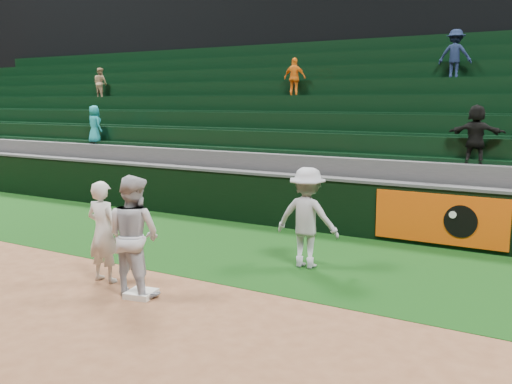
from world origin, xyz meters
TOP-DOWN VIEW (x-y plane):
  - ground at (0.00, 0.00)m, footprint 70.00×70.00m
  - foul_grass at (0.00, 3.00)m, footprint 36.00×4.20m
  - upper_deck at (0.00, 17.45)m, footprint 40.00×12.00m
  - first_base at (-0.17, -0.19)m, footprint 0.48×0.48m
  - first_baseman at (-1.19, 0.09)m, footprint 0.62×0.42m
  - baserunner at (-0.33, -0.13)m, footprint 0.90×0.70m
  - base_coach at (1.30, 2.49)m, footprint 1.18×0.72m
  - field_wall at (0.03, 5.20)m, footprint 36.00×0.45m
  - stadium_seating at (-0.00, 8.97)m, footprint 36.00×5.95m

SIDE VIEW (x-z plane):
  - ground at x=0.00m, z-range 0.00..0.00m
  - foul_grass at x=0.00m, z-range 0.00..0.01m
  - first_base at x=-0.17m, z-range 0.00..0.09m
  - field_wall at x=0.03m, z-range 0.01..1.26m
  - first_baseman at x=-1.19m, z-range 0.00..1.66m
  - base_coach at x=1.30m, z-range 0.01..1.78m
  - baserunner at x=-0.33m, z-range 0.00..1.83m
  - stadium_seating at x=0.00m, z-range -0.72..4.13m
  - upper_deck at x=0.00m, z-range 0.00..12.00m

